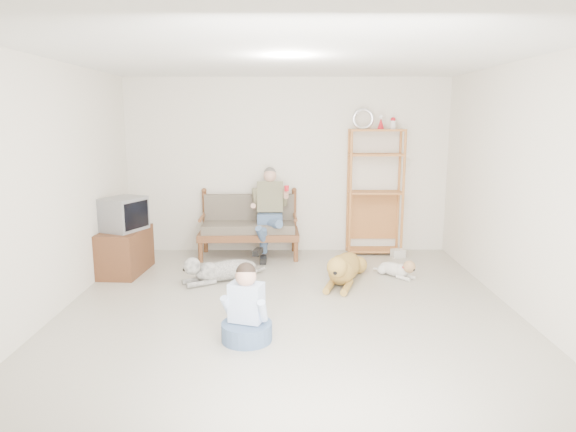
{
  "coord_description": "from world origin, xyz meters",
  "views": [
    {
      "loc": [
        -0.02,
        -5.25,
        2.1
      ],
      "look_at": [
        0.0,
        1.0,
        0.89
      ],
      "focal_mm": 32.0,
      "sensor_mm": 36.0,
      "label": 1
    }
  ],
  "objects_px": {
    "tv_stand": "(125,251)",
    "etagere": "(375,191)",
    "loveseat": "(249,225)",
    "golden_retriever": "(344,268)"
  },
  "relations": [
    {
      "from": "loveseat",
      "to": "golden_retriever",
      "type": "distance_m",
      "value": 1.87
    },
    {
      "from": "loveseat",
      "to": "etagere",
      "type": "relative_size",
      "value": 0.68
    },
    {
      "from": "etagere",
      "to": "tv_stand",
      "type": "bearing_deg",
      "value": -164.27
    },
    {
      "from": "tv_stand",
      "to": "etagere",
      "type": "bearing_deg",
      "value": 20.54
    },
    {
      "from": "etagere",
      "to": "golden_retriever",
      "type": "xyz_separation_m",
      "value": [
        -0.63,
        -1.43,
        -0.81
      ]
    },
    {
      "from": "etagere",
      "to": "tv_stand",
      "type": "distance_m",
      "value": 3.78
    },
    {
      "from": "tv_stand",
      "to": "golden_retriever",
      "type": "bearing_deg",
      "value": -3.39
    },
    {
      "from": "etagere",
      "to": "golden_retriever",
      "type": "relative_size",
      "value": 1.55
    },
    {
      "from": "golden_retriever",
      "to": "loveseat",
      "type": "bearing_deg",
      "value": 151.81
    },
    {
      "from": "etagere",
      "to": "tv_stand",
      "type": "relative_size",
      "value": 2.38
    }
  ]
}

